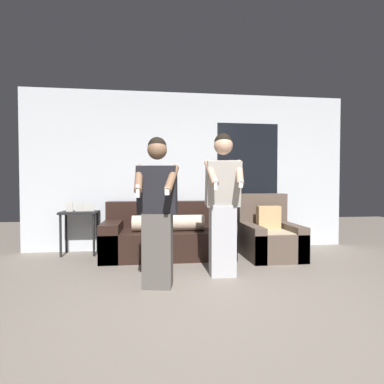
{
  "coord_description": "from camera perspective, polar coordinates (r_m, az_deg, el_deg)",
  "views": [
    {
      "loc": [
        -0.61,
        -2.32,
        1.15
      ],
      "look_at": [
        -0.18,
        1.13,
        1.04
      ],
      "focal_mm": 28.0,
      "sensor_mm": 36.0,
      "label": 1
    }
  ],
  "objects": [
    {
      "name": "ground_plane",
      "position": [
        2.66,
        7.46,
        -23.78
      ],
      "size": [
        14.0,
        14.0,
        0.0
      ],
      "primitive_type": "plane",
      "color": "slate"
    },
    {
      "name": "wall_back",
      "position": [
        5.24,
        -0.21,
        4.0
      ],
      "size": [
        5.59,
        0.07,
        2.7
      ],
      "color": "silver",
      "rests_on": "ground_plane"
    },
    {
      "name": "couch",
      "position": [
        4.78,
        -4.6,
        -8.46
      ],
      "size": [
        1.98,
        0.92,
        0.84
      ],
      "color": "black",
      "rests_on": "ground_plane"
    },
    {
      "name": "armchair",
      "position": [
        4.88,
        14.4,
        -8.22
      ],
      "size": [
        0.81,
        0.94,
        0.97
      ],
      "color": "brown",
      "rests_on": "ground_plane"
    },
    {
      "name": "side_table",
      "position": [
        5.12,
        -20.62,
        -4.68
      ],
      "size": [
        0.58,
        0.38,
        0.84
      ],
      "color": "black",
      "rests_on": "ground_plane"
    },
    {
      "name": "person_left",
      "position": [
        3.29,
        -6.6,
        -3.72
      ],
      "size": [
        0.48,
        0.52,
        1.65
      ],
      "color": "#56514C",
      "rests_on": "ground_plane"
    },
    {
      "name": "person_right",
      "position": [
        3.69,
        5.89,
        -2.08
      ],
      "size": [
        0.48,
        0.49,
        1.75
      ],
      "color": "#B2B2B7",
      "rests_on": "ground_plane"
    }
  ]
}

